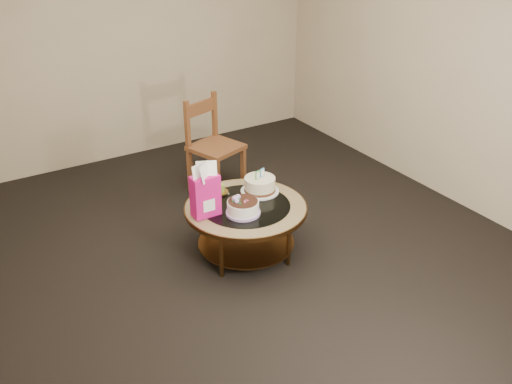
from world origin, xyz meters
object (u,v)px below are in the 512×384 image
gift_bag (205,190)px  dining_chair (213,145)px  coffee_table (246,214)px  cream_cake (260,185)px  decorated_cake (243,208)px

gift_bag → dining_chair: 1.34m
coffee_table → dining_chair: bearing=74.9°
cream_cake → gift_bag: (-0.57, -0.11, 0.15)m
cream_cake → gift_bag: gift_bag is taller
coffee_table → decorated_cake: decorated_cake is taller
coffee_table → gift_bag: gift_bag is taller
gift_bag → dining_chair: bearing=59.6°
cream_cake → dining_chair: 1.05m
dining_chair → decorated_cake: bearing=-126.0°
coffee_table → gift_bag: (-0.35, 0.03, 0.30)m
decorated_cake → cream_cake: size_ratio=0.84×
decorated_cake → dining_chair: 1.35m
decorated_cake → coffee_table: bearing=50.2°
coffee_table → cream_cake: size_ratio=3.09×
decorated_cake → cream_cake: 0.40m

